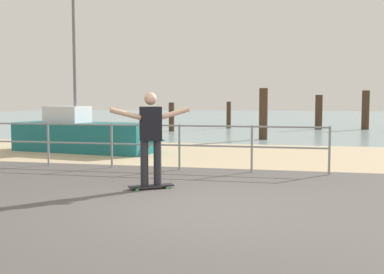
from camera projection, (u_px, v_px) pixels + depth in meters
name	position (u px, v px, depth m)	size (l,w,h in m)	color
ground_plane	(185.00, 227.00, 5.96)	(24.00, 10.00, 0.04)	#514C49
beach_strip	(249.00, 155.00, 13.74)	(24.00, 6.00, 0.04)	tan
sea_surface	(282.00, 118.00, 40.97)	(72.00, 50.00, 0.04)	#849EA3
railing_fence	(145.00, 139.00, 10.83)	(8.22, 0.05, 1.05)	gray
sailboat	(88.00, 135.00, 14.36)	(5.06, 2.11, 5.32)	#19666B
skateboard	(151.00, 186.00, 8.41)	(0.78, 0.60, 0.08)	black
skateboarder	(151.00, 133.00, 8.34)	(1.26, 0.86, 1.65)	#26262B
groyne_post_0	(172.00, 117.00, 23.51)	(0.28, 0.28, 1.45)	#422D1E
groyne_post_1	(229.00, 115.00, 26.10)	(0.25, 0.25, 1.49)	#422D1E
groyne_post_2	(263.00, 114.00, 18.66)	(0.34, 0.34, 2.05)	#422D1E
groyne_post_3	(319.00, 112.00, 25.08)	(0.38, 0.38, 1.85)	#422D1E
groyne_post_4	(366.00, 110.00, 24.96)	(0.39, 0.39, 2.08)	#422D1E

